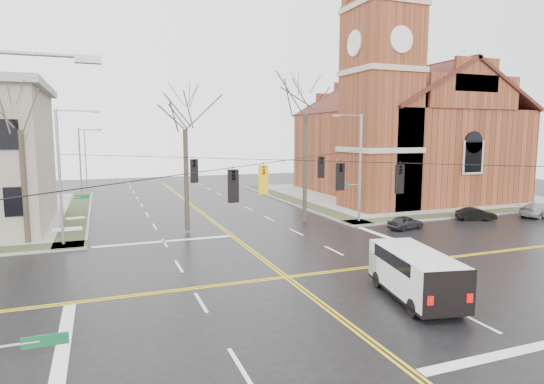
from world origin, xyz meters
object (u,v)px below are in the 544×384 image
object	(u,v)px
parked_car_a	(405,222)
parked_car_c	(539,210)
parked_car_b	(476,214)
tree_ne	(306,107)
signal_pole_nw	(62,173)
streetlight_north_a	(82,165)
streetlight_north_b	(87,156)
cargo_van	(413,270)
tree_nw_far	(20,122)
tree_nw_near	(185,122)
signal_pole_ne	(358,165)
church	(397,126)

from	to	relation	value
parked_car_a	parked_car_c	distance (m)	14.77
parked_car_b	tree_ne	xyz separation A→B (m)	(-14.54, 4.41, 9.20)
signal_pole_nw	parked_car_b	world-z (taller)	signal_pole_nw
streetlight_north_a	parked_car_a	bearing A→B (deg)	-39.64
parked_car_a	streetlight_north_b	bearing A→B (deg)	19.93
cargo_van	tree_nw_far	xyz separation A→B (m)	(-18.09, 17.79, 7.01)
cargo_van	tree_nw_near	xyz separation A→B (m)	(-7.15, 17.80, 7.11)
cargo_van	tree_ne	xyz separation A→B (m)	(2.94, 18.14, 8.44)
parked_car_c	parked_car_a	bearing A→B (deg)	81.20
signal_pole_ne	parked_car_c	xyz separation A→B (m)	(17.03, -3.47, -4.31)
parked_car_a	signal_pole_nw	bearing A→B (deg)	70.60
streetlight_north_b	tree_nw_near	xyz separation A→B (m)	(7.79, -35.06, 3.95)
tree_nw_far	church	bearing A→B (deg)	17.07
signal_pole_nw	cargo_van	xyz separation A→B (m)	(15.61, -16.35, -3.65)
church	tree_ne	xyz separation A→B (m)	(-17.54, -11.49, 1.31)
church	tree_nw_near	xyz separation A→B (m)	(-27.63, -11.84, -0.02)
church	streetlight_north_b	distance (m)	42.53
parked_car_b	signal_pole_ne	bearing A→B (deg)	99.81
tree_nw_near	parked_car_c	bearing A→B (deg)	-8.94
signal_pole_nw	cargo_van	world-z (taller)	signal_pole_nw
church	streetlight_north_b	world-z (taller)	church
cargo_van	parked_car_b	distance (m)	22.24
church	streetlight_north_b	bearing A→B (deg)	146.75
parked_car_c	tree_nw_far	world-z (taller)	tree_nw_far
tree_nw_near	tree_ne	size ratio (longest dim) A/B	0.86
signal_pole_nw	parked_car_c	world-z (taller)	signal_pole_nw
cargo_van	parked_car_a	xyz separation A→B (m)	(9.29, 12.78, -0.76)
signal_pole_nw	parked_car_a	xyz separation A→B (m)	(24.90, -3.58, -4.41)
church	tree_nw_far	size ratio (longest dim) A/B	2.40
cargo_van	parked_car_c	xyz separation A→B (m)	(24.06, 12.89, -0.66)
cargo_van	tree_nw_far	world-z (taller)	tree_nw_far
signal_pole_nw	streetlight_north_b	world-z (taller)	signal_pole_nw
tree_ne	tree_nw_far	bearing A→B (deg)	-179.04
cargo_van	tree_ne	world-z (taller)	tree_ne
parked_car_b	tree_nw_near	distance (m)	26.17
cargo_van	tree_nw_near	distance (m)	20.46
cargo_van	tree_ne	bearing A→B (deg)	92.30
church	streetlight_north_a	bearing A→B (deg)	174.81
streetlight_north_a	parked_car_b	size ratio (longest dim) A/B	2.41
streetlight_north_a	parked_car_a	world-z (taller)	streetlight_north_a
parked_car_a	parked_car_c	size ratio (longest dim) A/B	0.72
tree_nw_far	parked_car_a	bearing A→B (deg)	-10.38
cargo_van	tree_ne	size ratio (longest dim) A/B	0.45
cargo_van	streetlight_north_a	bearing A→B (deg)	125.95
tree_nw_far	parked_car_b	bearing A→B (deg)	-6.51
streetlight_north_a	tree_ne	bearing A→B (deg)	-39.45
church	signal_pole_nw	bearing A→B (deg)	-159.79
streetlight_north_b	tree_ne	size ratio (longest dim) A/B	0.59
streetlight_north_b	tree_nw_far	distance (m)	35.41
church	parked_car_a	bearing A→B (deg)	-123.57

